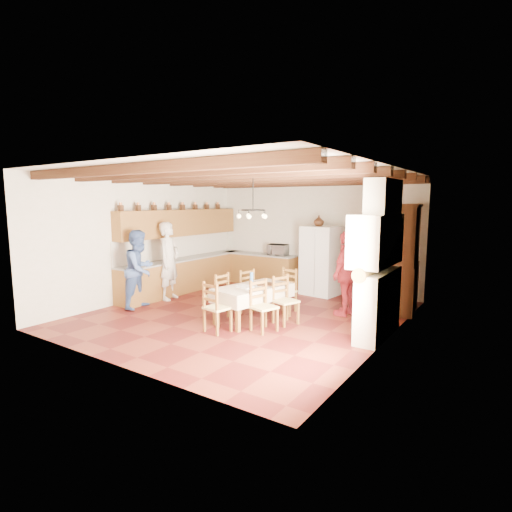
{
  "coord_description": "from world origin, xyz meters",
  "views": [
    {
      "loc": [
        4.85,
        -6.8,
        2.41
      ],
      "look_at": [
        0.1,
        0.3,
        1.25
      ],
      "focal_mm": 28.0,
      "sensor_mm": 36.0,
      "label": 1
    }
  ],
  "objects_px": {
    "refrigerator": "(321,261)",
    "chair_end_far": "(285,290)",
    "chair_right_near": "(264,306)",
    "person_woman_red": "(347,273)",
    "chair_right_far": "(286,300)",
    "person_man": "(169,261)",
    "dining_table": "(253,290)",
    "chair_left_near": "(216,295)",
    "microwave": "(278,250)",
    "person_woman_blue": "(140,269)",
    "chair_left_far": "(242,290)",
    "hutch": "(405,258)",
    "chair_end_near": "(217,307)"
  },
  "relations": [
    {
      "from": "chair_end_near",
      "to": "dining_table",
      "type": "bearing_deg",
      "value": -89.0
    },
    {
      "from": "refrigerator",
      "to": "chair_end_far",
      "type": "distance_m",
      "value": 2.02
    },
    {
      "from": "chair_right_far",
      "to": "chair_end_far",
      "type": "bearing_deg",
      "value": 51.44
    },
    {
      "from": "chair_right_near",
      "to": "chair_end_near",
      "type": "xyz_separation_m",
      "value": [
        -0.7,
        -0.51,
        0.0
      ]
    },
    {
      "from": "person_woman_blue",
      "to": "chair_left_near",
      "type": "bearing_deg",
      "value": -94.92
    },
    {
      "from": "chair_right_far",
      "to": "microwave",
      "type": "distance_m",
      "value": 3.65
    },
    {
      "from": "chair_right_far",
      "to": "chair_left_near",
      "type": "bearing_deg",
      "value": 127.29
    },
    {
      "from": "hutch",
      "to": "person_woman_red",
      "type": "relative_size",
      "value": 1.31
    },
    {
      "from": "chair_end_near",
      "to": "person_woman_blue",
      "type": "bearing_deg",
      "value": 1.28
    },
    {
      "from": "person_man",
      "to": "dining_table",
      "type": "bearing_deg",
      "value": -113.04
    },
    {
      "from": "microwave",
      "to": "hutch",
      "type": "bearing_deg",
      "value": -21.65
    },
    {
      "from": "refrigerator",
      "to": "dining_table",
      "type": "bearing_deg",
      "value": -86.08
    },
    {
      "from": "chair_right_near",
      "to": "chair_end_far",
      "type": "distance_m",
      "value": 1.43
    },
    {
      "from": "refrigerator",
      "to": "hutch",
      "type": "xyz_separation_m",
      "value": [
        2.2,
        -0.45,
        0.29
      ]
    },
    {
      "from": "hutch",
      "to": "dining_table",
      "type": "xyz_separation_m",
      "value": [
        -2.36,
        -2.45,
        -0.55
      ]
    },
    {
      "from": "chair_left_near",
      "to": "person_woman_red",
      "type": "distance_m",
      "value": 2.8
    },
    {
      "from": "chair_left_far",
      "to": "microwave",
      "type": "xyz_separation_m",
      "value": [
        -0.71,
        2.74,
        0.57
      ]
    },
    {
      "from": "chair_right_near",
      "to": "chair_end_far",
      "type": "relative_size",
      "value": 1.0
    },
    {
      "from": "hutch",
      "to": "chair_end_far",
      "type": "xyz_separation_m",
      "value": [
        -2.15,
        -1.53,
        -0.7
      ]
    },
    {
      "from": "hutch",
      "to": "person_man",
      "type": "height_order",
      "value": "hutch"
    },
    {
      "from": "chair_right_far",
      "to": "chair_end_far",
      "type": "height_order",
      "value": "same"
    },
    {
      "from": "person_woman_blue",
      "to": "chair_left_far",
      "type": "bearing_deg",
      "value": -78.17
    },
    {
      "from": "chair_left_near",
      "to": "person_woman_red",
      "type": "height_order",
      "value": "person_woman_red"
    },
    {
      "from": "refrigerator",
      "to": "chair_end_near",
      "type": "height_order",
      "value": "refrigerator"
    },
    {
      "from": "chair_end_far",
      "to": "microwave",
      "type": "relative_size",
      "value": 1.73
    },
    {
      "from": "chair_right_far",
      "to": "person_woman_red",
      "type": "bearing_deg",
      "value": -10.93
    },
    {
      "from": "chair_right_near",
      "to": "person_woman_red",
      "type": "height_order",
      "value": "person_woman_red"
    },
    {
      "from": "microwave",
      "to": "chair_right_near",
      "type": "bearing_deg",
      "value": -73.29
    },
    {
      "from": "chair_right_near",
      "to": "person_woman_red",
      "type": "bearing_deg",
      "value": -7.22
    },
    {
      "from": "chair_right_far",
      "to": "person_man",
      "type": "xyz_separation_m",
      "value": [
        -3.41,
        0.18,
        0.48
      ]
    },
    {
      "from": "chair_left_near",
      "to": "chair_end_far",
      "type": "distance_m",
      "value": 1.53
    },
    {
      "from": "chair_left_near",
      "to": "person_woman_blue",
      "type": "bearing_deg",
      "value": -74.86
    },
    {
      "from": "chair_end_near",
      "to": "person_woman_red",
      "type": "distance_m",
      "value": 2.91
    },
    {
      "from": "hutch",
      "to": "person_man",
      "type": "xyz_separation_m",
      "value": [
        -5.11,
        -2.11,
        -0.22
      ]
    },
    {
      "from": "chair_left_near",
      "to": "chair_right_far",
      "type": "distance_m",
      "value": 1.49
    },
    {
      "from": "chair_end_far",
      "to": "person_woman_blue",
      "type": "distance_m",
      "value": 3.31
    },
    {
      "from": "hutch",
      "to": "chair_left_near",
      "type": "bearing_deg",
      "value": -146.37
    },
    {
      "from": "chair_left_far",
      "to": "chair_end_far",
      "type": "height_order",
      "value": "same"
    },
    {
      "from": "chair_left_far",
      "to": "chair_right_near",
      "type": "bearing_deg",
      "value": 68.4
    },
    {
      "from": "chair_right_near",
      "to": "person_woman_blue",
      "type": "bearing_deg",
      "value": 110.4
    },
    {
      "from": "chair_right_near",
      "to": "chair_end_far",
      "type": "height_order",
      "value": "same"
    },
    {
      "from": "chair_right_far",
      "to": "person_woman_red",
      "type": "distance_m",
      "value": 1.54
    },
    {
      "from": "person_man",
      "to": "person_woman_blue",
      "type": "height_order",
      "value": "person_man"
    },
    {
      "from": "hutch",
      "to": "chair_left_far",
      "type": "bearing_deg",
      "value": -153.37
    },
    {
      "from": "dining_table",
      "to": "person_woman_blue",
      "type": "xyz_separation_m",
      "value": [
        -2.7,
        -0.61,
        0.26
      ]
    },
    {
      "from": "person_man",
      "to": "person_woman_blue",
      "type": "xyz_separation_m",
      "value": [
        0.05,
        -0.95,
        -0.07
      ]
    },
    {
      "from": "chair_end_near",
      "to": "chair_end_far",
      "type": "xyz_separation_m",
      "value": [
        0.35,
        1.9,
        0.0
      ]
    },
    {
      "from": "refrigerator",
      "to": "microwave",
      "type": "xyz_separation_m",
      "value": [
        -1.47,
        0.28,
        0.16
      ]
    },
    {
      "from": "person_woman_blue",
      "to": "person_woman_red",
      "type": "xyz_separation_m",
      "value": [
        4.13,
        2.04,
        0.01
      ]
    },
    {
      "from": "dining_table",
      "to": "microwave",
      "type": "distance_m",
      "value": 3.47
    }
  ]
}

